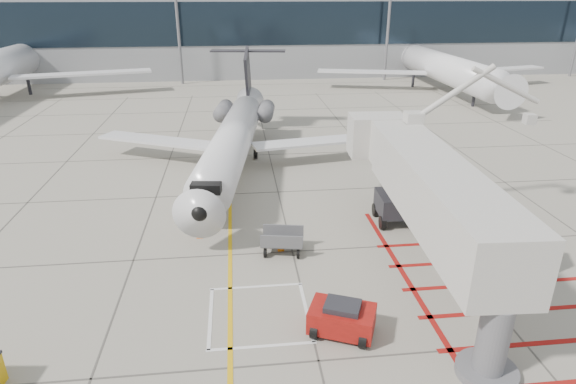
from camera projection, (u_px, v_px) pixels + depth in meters
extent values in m
plane|color=gray|center=(303.00, 297.00, 21.13)|extent=(260.00, 260.00, 0.00)
cone|color=#FF650D|center=(200.00, 233.00, 26.15)|extent=(0.36, 0.36, 0.50)
cone|color=orange|center=(281.00, 246.00, 24.84)|extent=(0.34, 0.34, 0.48)
cube|color=gray|center=(304.00, 25.00, 83.61)|extent=(180.00, 28.00, 14.00)
cube|color=black|center=(318.00, 23.00, 70.34)|extent=(180.00, 0.10, 6.00)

